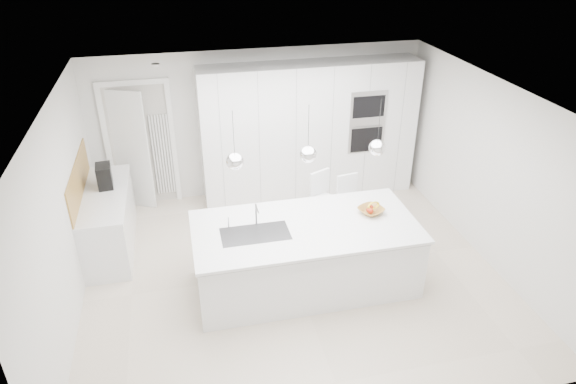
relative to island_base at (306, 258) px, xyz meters
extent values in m
plane|color=beige|center=(-0.10, 0.30, -0.43)|extent=(5.50, 5.50, 0.00)
plane|color=silver|center=(-0.10, 2.80, 0.82)|extent=(5.50, 0.00, 5.50)
plane|color=silver|center=(-2.85, 0.30, 0.82)|extent=(0.00, 5.00, 5.00)
plane|color=white|center=(-0.10, 0.30, 2.07)|extent=(5.50, 5.50, 0.00)
cube|color=white|center=(0.70, 2.50, 0.72)|extent=(3.60, 0.60, 2.30)
cube|color=white|center=(-2.30, 2.72, 0.57)|extent=(0.76, 0.38, 2.00)
cube|color=white|center=(-2.55, 1.50, 0.00)|extent=(0.60, 1.80, 0.86)
cube|color=white|center=(-2.55, 1.50, 0.45)|extent=(0.62, 1.82, 0.04)
cube|color=#B08034|center=(-2.84, 1.50, 0.72)|extent=(0.02, 1.80, 0.50)
cube|color=white|center=(0.00, 0.00, 0.00)|extent=(2.80, 1.20, 0.86)
cube|color=white|center=(0.00, 0.05, 0.45)|extent=(2.84, 1.40, 0.04)
cylinder|color=white|center=(-0.60, 0.20, 0.62)|extent=(0.02, 0.02, 0.30)
sphere|color=white|center=(-0.85, 0.00, 1.47)|extent=(0.20, 0.20, 0.20)
sphere|color=white|center=(0.00, 0.00, 1.47)|extent=(0.20, 0.20, 0.20)
sphere|color=white|center=(0.85, 0.00, 1.47)|extent=(0.20, 0.20, 0.20)
imported|color=#B08034|center=(0.91, 0.15, 0.51)|extent=(0.42, 0.42, 0.08)
cube|color=black|center=(-2.53, 1.70, 0.64)|extent=(0.23, 0.33, 0.33)
sphere|color=#AB2610|center=(0.88, 0.10, 0.54)|extent=(0.07, 0.07, 0.07)
sphere|color=#AB2610|center=(0.91, 0.17, 0.54)|extent=(0.08, 0.08, 0.08)
sphere|color=#AB2610|center=(0.87, 0.13, 0.53)|extent=(0.07, 0.07, 0.07)
torus|color=gold|center=(0.94, 0.16, 0.58)|extent=(0.22, 0.16, 0.20)
camera|label=1|loc=(-1.44, -5.23, 3.91)|focal=32.00mm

